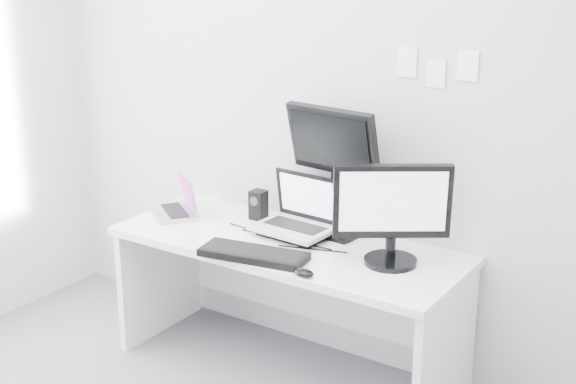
# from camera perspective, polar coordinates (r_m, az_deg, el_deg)

# --- Properties ---
(back_wall) EXTENTS (3.60, 0.00, 3.60)m
(back_wall) POSITION_cam_1_polar(r_m,az_deg,el_deg) (4.10, 2.63, 6.02)
(back_wall) COLOR #B5B7B9
(back_wall) RESTS_ON ground
(desk) EXTENTS (1.80, 0.70, 0.73)m
(desk) POSITION_cam_1_polar(r_m,az_deg,el_deg) (4.14, -0.08, -8.28)
(desk) COLOR white
(desk) RESTS_ON ground
(macbook) EXTENTS (0.39, 0.37, 0.24)m
(macbook) POSITION_cam_1_polar(r_m,az_deg,el_deg) (4.39, -8.29, -0.13)
(macbook) COLOR #B4B4B9
(macbook) RESTS_ON desk
(speaker) EXTENTS (0.10, 0.10, 0.16)m
(speaker) POSITION_cam_1_polar(r_m,az_deg,el_deg) (4.29, -2.13, -0.92)
(speaker) COLOR black
(speaker) RESTS_ON desk
(dell_laptop) EXTENTS (0.40, 0.32, 0.32)m
(dell_laptop) POSITION_cam_1_polar(r_m,az_deg,el_deg) (4.01, 0.36, -1.05)
(dell_laptop) COLOR silver
(dell_laptop) RESTS_ON desk
(rear_monitor) EXTENTS (0.52, 0.24, 0.69)m
(rear_monitor) POSITION_cam_1_polar(r_m,az_deg,el_deg) (3.99, 3.37, 1.60)
(rear_monitor) COLOR black
(rear_monitor) RESTS_ON desk
(samsung_monitor) EXTENTS (0.59, 0.51, 0.50)m
(samsung_monitor) POSITION_cam_1_polar(r_m,az_deg,el_deg) (3.68, 7.44, -1.52)
(samsung_monitor) COLOR black
(samsung_monitor) RESTS_ON desk
(keyboard) EXTENTS (0.54, 0.27, 0.03)m
(keyboard) POSITION_cam_1_polar(r_m,az_deg,el_deg) (3.80, -2.46, -4.46)
(keyboard) COLOR black
(keyboard) RESTS_ON desk
(mouse) EXTENTS (0.11, 0.08, 0.03)m
(mouse) POSITION_cam_1_polar(r_m,az_deg,el_deg) (3.60, 1.13, -5.76)
(mouse) COLOR black
(mouse) RESTS_ON desk
(wall_note_0) EXTENTS (0.10, 0.00, 0.14)m
(wall_note_0) POSITION_cam_1_polar(r_m,az_deg,el_deg) (3.84, 8.48, 9.14)
(wall_note_0) COLOR white
(wall_note_0) RESTS_ON back_wall
(wall_note_1) EXTENTS (0.09, 0.00, 0.13)m
(wall_note_1) POSITION_cam_1_polar(r_m,az_deg,el_deg) (3.79, 10.52, 8.31)
(wall_note_1) COLOR white
(wall_note_1) RESTS_ON back_wall
(wall_note_2) EXTENTS (0.10, 0.00, 0.14)m
(wall_note_2) POSITION_cam_1_polar(r_m,az_deg,el_deg) (3.73, 12.70, 8.80)
(wall_note_2) COLOR white
(wall_note_2) RESTS_ON back_wall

